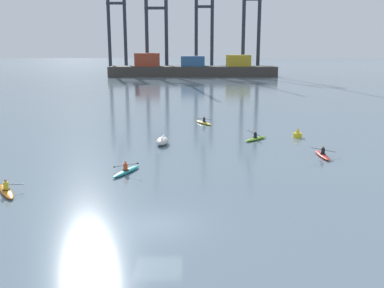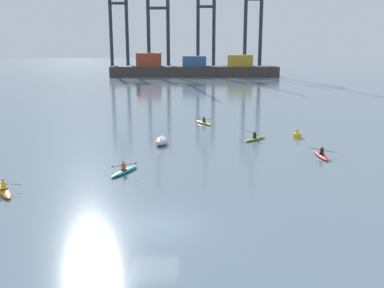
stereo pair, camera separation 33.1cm
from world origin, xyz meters
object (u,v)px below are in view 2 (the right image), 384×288
Objects in this scene: kayak_yellow at (204,122)px; container_barge at (194,69)px; channel_buoy at (297,134)px; kayak_orange at (4,190)px; kayak_teal at (124,171)px; gantry_crane_east_mid at (206,21)px; gantry_crane_east at (254,17)px; kayak_lime at (255,138)px; kayak_red at (321,155)px; gantry_crane_west at (118,20)px; capsized_dinghy at (161,141)px; gantry_crane_west_mid at (158,21)px.

container_barge is at bearing 90.87° from kayak_yellow.
kayak_orange is at bearing -142.45° from channel_buoy.
container_barge is at bearing 87.52° from kayak_teal.
gantry_crane_east_mid is at bearing 83.02° from kayak_orange.
gantry_crane_east is 11.75× the size of kayak_yellow.
gantry_crane_east_mid is at bearing 91.01° from kayak_lime.
kayak_red is at bearing -59.23° from kayak_yellow.
kayak_red is at bearing -72.82° from gantry_crane_west.
container_barge is 15.91× the size of kayak_red.
kayak_teal is 21.91m from kayak_yellow.
kayak_lime is at bearing -97.27° from gantry_crane_east.
gantry_crane_west_mid is at bearing 94.83° from capsized_dinghy.
gantry_crane_west_mid is at bearing 93.48° from kayak_teal.
gantry_crane_west is at bearing 101.53° from capsized_dinghy.
gantry_crane_west is 37.26× the size of channel_buoy.
kayak_yellow is at bearing 73.42° from kayak_teal.
kayak_teal is at bearing -134.00° from kayak_lime.
gantry_crane_east is 14.33× the size of capsized_dinghy.
kayak_yellow is (-4.95, 9.40, 0.00)m from kayak_lime.
capsized_dinghy is at bearing -78.47° from gantry_crane_west.
gantry_crane_east is at bearing 82.73° from kayak_lime.
gantry_crane_east reaches higher than gantry_crane_west_mid.
kayak_orange is (-18.12, -16.06, 0.00)m from kayak_lime.
kayak_red is 18.78m from kayak_yellow.
container_barge is 112.24m from kayak_teal.
gantry_crane_east_mid is at bearing 86.51° from capsized_dinghy.
capsized_dinghy is at bearing -91.60° from container_barge.
gantry_crane_east reaches higher than kayak_teal.
container_barge is 35.17m from gantry_crane_west.
kayak_red is (0.16, -8.06, -0.19)m from channel_buoy.
kayak_red is at bearing 22.27° from kayak_orange.
gantry_crane_west reaches higher than kayak_teal.
gantry_crane_west_mid is at bearing 101.45° from kayak_red.
gantry_crane_east is 127.79m from kayak_orange.
gantry_crane_east_mid is 1.02× the size of gantry_crane_east.
gantry_crane_east is 108.81m from kayak_lime.
kayak_red and kayak_teal have the same top height.
kayak_teal reaches higher than capsized_dinghy.
kayak_yellow is (4.25, 11.50, -0.18)m from capsized_dinghy.
gantry_crane_east is at bearing 78.14° from kayak_teal.
gantry_crane_west_mid is at bearing 90.14° from kayak_orange.
kayak_lime is 24.21m from kayak_orange.
gantry_crane_west is 134.21m from kayak_orange.
kayak_lime is at bearing -62.25° from kayak_yellow.
gantry_crane_west_mid is at bearing 178.23° from gantry_crane_east.
gantry_crane_west_mid is at bearing -153.99° from gantry_crane_east_mid.
kayak_red is 24.61m from kayak_orange.
container_barge is 107.83m from kayak_red.
container_barge reaches higher than kayak_yellow.
kayak_yellow is at bearing -91.57° from gantry_crane_east_mid.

